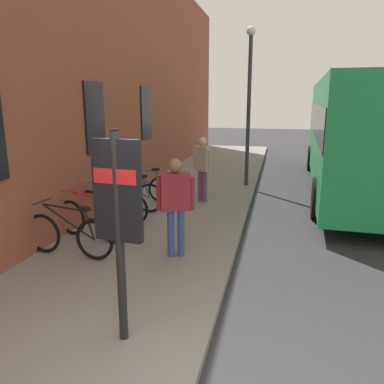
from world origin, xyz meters
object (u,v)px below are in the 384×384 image
at_px(transit_info_sign, 118,205).
at_px(pedestrian_crossing_street, 133,187).
at_px(bicycle_far_end, 68,235).
at_px(bicycle_end_of_row, 111,206).
at_px(bicycle_nearest_sign, 143,188).
at_px(pedestrian_near_bus, 203,163).
at_px(bicycle_beside_lamp, 91,220).
at_px(street_lamp, 249,93).
at_px(city_bus, 358,129).
at_px(bicycle_by_door, 128,197).
at_px(pedestrian_by_facade, 176,198).

height_order(transit_info_sign, pedestrian_crossing_street, transit_info_sign).
height_order(bicycle_far_end, bicycle_end_of_row, same).
distance_m(bicycle_nearest_sign, pedestrian_near_bus, 1.74).
xyz_separation_m(bicycle_far_end, bicycle_beside_lamp, (0.88, 0.02, 0.00)).
xyz_separation_m(bicycle_far_end, street_lamp, (6.50, -2.52, 2.48)).
height_order(bicycle_far_end, city_bus, city_bus).
height_order(bicycle_end_of_row, pedestrian_crossing_street, pedestrian_crossing_street).
relative_size(bicycle_beside_lamp, city_bus, 0.16).
bearing_deg(pedestrian_near_bus, bicycle_end_of_row, 144.91).
relative_size(bicycle_by_door, pedestrian_by_facade, 1.01).
height_order(bicycle_far_end, bicycle_by_door, same).
xyz_separation_m(bicycle_end_of_row, pedestrian_crossing_street, (-0.53, -0.74, 0.59)).
bearing_deg(street_lamp, bicycle_nearest_sign, 138.16).
bearing_deg(pedestrian_crossing_street, pedestrian_near_bus, -17.08).
bearing_deg(bicycle_far_end, bicycle_end_of_row, 2.01).
xyz_separation_m(bicycle_nearest_sign, pedestrian_by_facade, (-3.27, -1.81, 0.67)).
relative_size(bicycle_end_of_row, bicycle_by_door, 1.02).
distance_m(bicycle_far_end, bicycle_by_door, 2.75).
distance_m(bicycle_beside_lamp, city_bus, 8.57).
bearing_deg(bicycle_nearest_sign, bicycle_by_door, 178.88).
bearing_deg(bicycle_by_door, bicycle_beside_lamp, 179.48).
bearing_deg(pedestrian_near_bus, pedestrian_crossing_street, 162.92).
xyz_separation_m(bicycle_far_end, pedestrian_by_facade, (0.43, -1.83, 0.67)).
bearing_deg(bicycle_end_of_row, bicycle_by_door, -4.22).
bearing_deg(bicycle_beside_lamp, bicycle_by_door, -0.52).
height_order(bicycle_by_door, pedestrian_by_facade, pedestrian_by_facade).
distance_m(city_bus, pedestrian_crossing_street, 7.67).
relative_size(bicycle_nearest_sign, transit_info_sign, 0.72).
xyz_separation_m(bicycle_by_door, transit_info_sign, (-4.76, -1.86, 1.21)).
xyz_separation_m(city_bus, street_lamp, (-0.49, 3.30, 1.07)).
bearing_deg(pedestrian_by_facade, pedestrian_crossing_street, 50.95).
bearing_deg(bicycle_far_end, pedestrian_crossing_street, -26.46).
distance_m(bicycle_by_door, pedestrian_near_bus, 2.21).
xyz_separation_m(bicycle_by_door, pedestrian_near_bus, (1.44, -1.55, 0.66)).
relative_size(bicycle_by_door, street_lamp, 0.36).
height_order(bicycle_far_end, bicycle_beside_lamp, same).
xyz_separation_m(bicycle_beside_lamp, bicycle_nearest_sign, (2.82, -0.04, 0.00)).
xyz_separation_m(bicycle_far_end, pedestrian_near_bus, (4.19, -1.54, 0.66)).
relative_size(bicycle_far_end, bicycle_beside_lamp, 1.03).
height_order(bicycle_end_of_row, bicycle_nearest_sign, same).
height_order(city_bus, pedestrian_crossing_street, city_bus).
height_order(bicycle_beside_lamp, pedestrian_crossing_street, pedestrian_crossing_street).
bearing_deg(bicycle_end_of_row, pedestrian_by_facade, -127.77).
bearing_deg(bicycle_far_end, bicycle_beside_lamp, 1.31).
distance_m(bicycle_far_end, city_bus, 9.20).
bearing_deg(pedestrian_crossing_street, bicycle_nearest_sign, 15.79).
relative_size(bicycle_end_of_row, city_bus, 0.17).
distance_m(bicycle_end_of_row, transit_info_sign, 4.52).
bearing_deg(city_bus, transit_info_sign, 156.23).
bearing_deg(bicycle_by_door, bicycle_far_end, -179.93).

